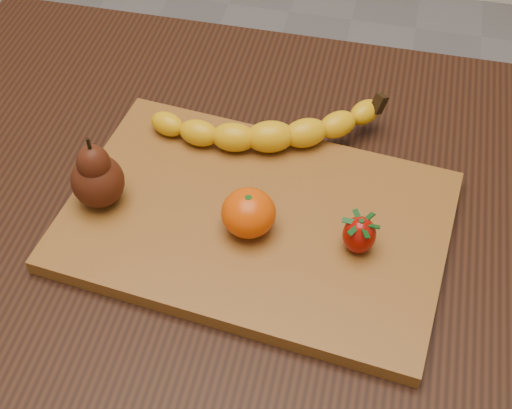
% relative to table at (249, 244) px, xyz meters
% --- Properties ---
extents(table, '(1.00, 0.70, 0.76)m').
position_rel_table_xyz_m(table, '(0.00, 0.00, 0.00)').
color(table, black).
rests_on(table, ground).
extents(cutting_board, '(0.48, 0.34, 0.02)m').
position_rel_table_xyz_m(cutting_board, '(0.02, -0.05, 0.11)').
color(cutting_board, brown).
rests_on(cutting_board, table).
extents(banana, '(0.27, 0.15, 0.04)m').
position_rel_table_xyz_m(banana, '(0.01, 0.07, 0.14)').
color(banana, '#EBAF0B').
rests_on(banana, cutting_board).
extents(pear, '(0.07, 0.07, 0.10)m').
position_rel_table_xyz_m(pear, '(-0.17, -0.06, 0.17)').
color(pear, '#42180A').
rests_on(pear, cutting_board).
extents(mandarin, '(0.08, 0.08, 0.05)m').
position_rel_table_xyz_m(mandarin, '(0.02, -0.07, 0.14)').
color(mandarin, '#D34302').
rests_on(mandarin, cutting_board).
extents(strawberry, '(0.04, 0.04, 0.05)m').
position_rel_table_xyz_m(strawberry, '(0.14, -0.07, 0.14)').
color(strawberry, '#960A04').
rests_on(strawberry, cutting_board).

